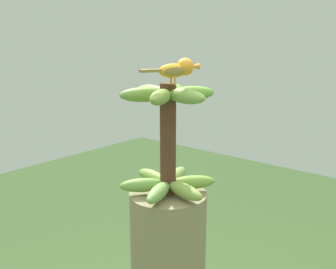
% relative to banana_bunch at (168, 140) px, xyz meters
% --- Properties ---
extents(banana_bunch, '(0.30, 0.30, 0.34)m').
position_rel_banana_bunch_xyz_m(banana_bunch, '(0.00, 0.00, 0.00)').
color(banana_bunch, '#4C2D1E').
rests_on(banana_bunch, banana_tree).
extents(perched_bird, '(0.18, 0.09, 0.07)m').
position_rel_banana_bunch_xyz_m(perched_bird, '(0.01, 0.05, 0.21)').
color(perched_bird, '#C68933').
rests_on(perched_bird, banana_bunch).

